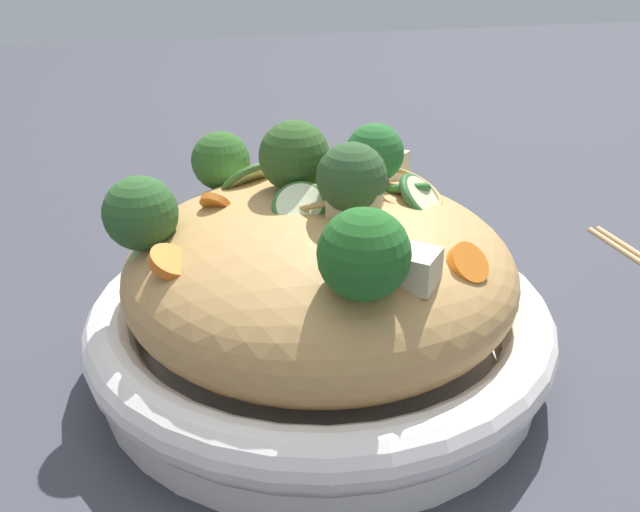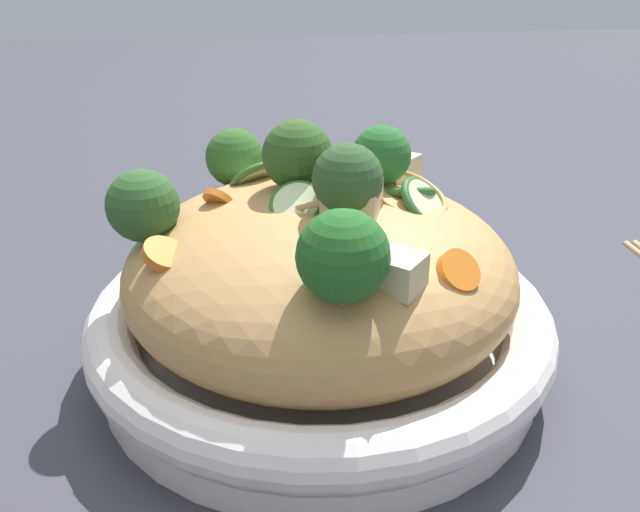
% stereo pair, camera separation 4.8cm
% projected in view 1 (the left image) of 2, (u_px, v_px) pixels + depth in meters
% --- Properties ---
extents(ground_plane, '(3.00, 3.00, 0.00)m').
position_uv_depth(ground_plane, '(320.00, 361.00, 0.52)').
color(ground_plane, '#373840').
extents(serving_bowl, '(0.33, 0.33, 0.06)m').
position_uv_depth(serving_bowl, '(320.00, 328.00, 0.51)').
color(serving_bowl, white).
rests_on(serving_bowl, ground_plane).
extents(noodle_heap, '(0.27, 0.27, 0.12)m').
position_uv_depth(noodle_heap, '(320.00, 270.00, 0.49)').
color(noodle_heap, tan).
rests_on(noodle_heap, serving_bowl).
extents(broccoli_florets, '(0.27, 0.21, 0.08)m').
position_uv_depth(broccoli_florets, '(284.00, 189.00, 0.45)').
color(broccoli_florets, '#A5BC6E').
rests_on(broccoli_florets, serving_bowl).
extents(carrot_coins, '(0.13, 0.21, 0.03)m').
position_uv_depth(carrot_coins, '(296.00, 251.00, 0.43)').
color(carrot_coins, orange).
rests_on(carrot_coins, serving_bowl).
extents(zucchini_slices, '(0.13, 0.16, 0.04)m').
position_uv_depth(zucchini_slices, '(338.00, 192.00, 0.48)').
color(zucchini_slices, beige).
rests_on(zucchini_slices, serving_bowl).
extents(chicken_chunks, '(0.19, 0.09, 0.04)m').
position_uv_depth(chicken_chunks, '(376.00, 198.00, 0.47)').
color(chicken_chunks, beige).
rests_on(chicken_chunks, serving_bowl).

